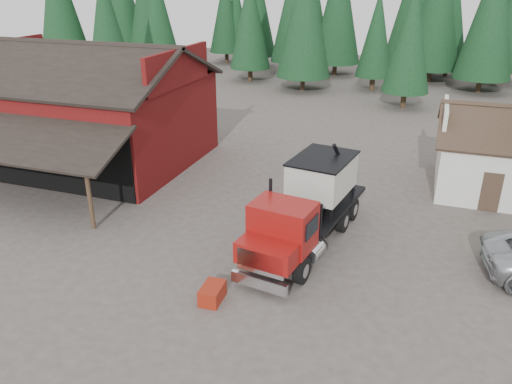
% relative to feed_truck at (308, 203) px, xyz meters
% --- Properties ---
extents(ground, '(120.00, 120.00, 0.00)m').
position_rel_feed_truck_xyz_m(ground, '(-3.89, -4.03, -1.86)').
color(ground, '#4C423C').
rests_on(ground, ground).
extents(red_barn, '(12.80, 13.63, 7.18)m').
position_rel_feed_truck_xyz_m(red_barn, '(-14.89, 5.88, 0.83)').
color(red_barn, maroon).
rests_on(red_barn, ground).
extents(conifer_backdrop, '(76.00, 16.00, 16.00)m').
position_rel_feed_truck_xyz_m(conifer_backdrop, '(-3.89, 37.97, -1.86)').
color(conifer_backdrop, black).
rests_on(conifer_backdrop, ground).
extents(near_pine_a, '(4.40, 4.40, 11.40)m').
position_rel_feed_truck_xyz_m(near_pine_a, '(-25.89, 23.97, 4.53)').
color(near_pine_a, '#382619').
rests_on(near_pine_a, ground).
extents(near_pine_b, '(3.96, 3.96, 10.40)m').
position_rel_feed_truck_xyz_m(near_pine_b, '(2.11, 25.97, 4.03)').
color(near_pine_b, '#382619').
rests_on(near_pine_b, ground).
extents(near_pine_d, '(5.28, 5.28, 13.40)m').
position_rel_feed_truck_xyz_m(near_pine_d, '(-7.89, 29.97, 5.54)').
color(near_pine_d, '#382619').
rests_on(near_pine_d, ground).
extents(feed_truck, '(3.65, 9.06, 3.97)m').
position_rel_feed_truck_xyz_m(feed_truck, '(0.00, 0.00, 0.00)').
color(feed_truck, black).
rests_on(feed_truck, ground).
extents(equip_box, '(0.75, 1.13, 0.60)m').
position_rel_feed_truck_xyz_m(equip_box, '(-2.14, -5.18, -1.56)').
color(equip_box, maroon).
rests_on(equip_box, ground).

